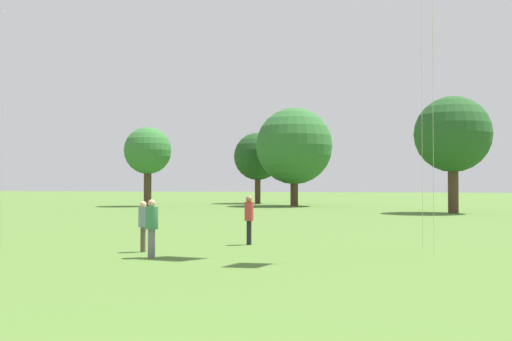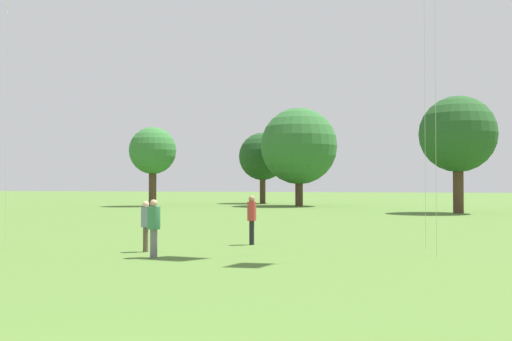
% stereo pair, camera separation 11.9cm
% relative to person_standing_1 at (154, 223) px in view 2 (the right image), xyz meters
% --- Properties ---
extents(person_standing_1, '(0.49, 0.49, 1.73)m').
position_rel_person_standing_1_xyz_m(person_standing_1, '(0.00, 0.00, 0.00)').
color(person_standing_1, slate).
rests_on(person_standing_1, ground).
extents(person_standing_2, '(0.41, 0.41, 1.64)m').
position_rel_person_standing_1_xyz_m(person_standing_2, '(-0.88, 1.31, -0.03)').
color(person_standing_2, brown).
rests_on(person_standing_2, ground).
extents(person_standing_4, '(0.46, 0.46, 1.77)m').
position_rel_person_standing_1_xyz_m(person_standing_4, '(1.84, 4.35, 0.05)').
color(person_standing_4, black).
rests_on(person_standing_4, ground).
extents(distant_tree_0, '(5.29, 5.29, 7.88)m').
position_rel_person_standing_1_xyz_m(distant_tree_0, '(-8.88, 47.98, 4.18)').
color(distant_tree_0, '#473323').
rests_on(distant_tree_0, ground).
extents(distant_tree_1, '(5.69, 5.69, 8.75)m').
position_rel_person_standing_1_xyz_m(distant_tree_1, '(10.62, 30.39, 4.83)').
color(distant_tree_1, '#473323').
rests_on(distant_tree_1, ground).
extents(distant_tree_2, '(4.60, 4.60, 7.74)m').
position_rel_person_standing_1_xyz_m(distant_tree_2, '(-17.26, 37.32, 4.34)').
color(distant_tree_2, '#473323').
rests_on(distant_tree_2, ground).
extents(distant_tree_3, '(7.51, 7.51, 9.65)m').
position_rel_person_standing_1_xyz_m(distant_tree_3, '(-3.49, 41.29, 4.85)').
color(distant_tree_3, '#473323').
rests_on(distant_tree_3, ground).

